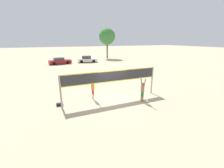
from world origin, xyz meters
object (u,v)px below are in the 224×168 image
object	(u,v)px
player_spiker	(143,89)
parked_car_near	(60,61)
parked_car_mid	(87,59)
tree_left_cluster	(107,37)
player_blocker	(93,87)
volleyball	(147,101)
gear_bag	(60,104)
volleyball_net	(112,79)

from	to	relation	value
player_spiker	parked_car_near	distance (m)	23.19
parked_car_near	parked_car_mid	size ratio (longest dim) A/B	1.01
tree_left_cluster	parked_car_mid	bearing A→B (deg)	-143.18
player_blocker	parked_car_near	distance (m)	20.82
player_spiker	tree_left_cluster	xyz separation A→B (m)	(8.35, 28.13, 4.53)
player_spiker	parked_car_near	xyz separation A→B (m)	(-4.19, 22.81, -0.43)
player_blocker	volleyball	size ratio (longest dim) A/B	9.06
player_spiker	gear_bag	xyz separation A→B (m)	(-6.15, 1.78, -0.92)
player_spiker	player_blocker	world-z (taller)	player_blocker
parked_car_near	parked_car_mid	world-z (taller)	parked_car_mid
player_spiker	parked_car_near	size ratio (longest dim) A/B	0.44
player_spiker	parked_car_near	world-z (taller)	player_spiker
volleyball	gear_bag	world-z (taller)	volleyball
player_spiker	tree_left_cluster	world-z (taller)	tree_left_cluster
volleyball	parked_car_near	xyz separation A→B (m)	(-4.45, 23.11, 0.47)
volleyball_net	tree_left_cluster	xyz separation A→B (m)	(10.39, 26.80, 3.82)
volleyball_net	player_spiker	xyz separation A→B (m)	(2.05, -1.33, -0.71)
tree_left_cluster	player_blocker	bearing A→B (deg)	-114.33
volleyball	gear_bag	distance (m)	6.75
gear_bag	parked_car_near	world-z (taller)	parked_car_near
volleyball_net	volleyball	size ratio (longest dim) A/B	34.87
parked_car_mid	tree_left_cluster	size ratio (longest dim) A/B	0.58
volleyball_net	player_blocker	world-z (taller)	volleyball_net
volleyball_net	gear_bag	xyz separation A→B (m)	(-4.10, 0.46, -1.63)
volleyball_net	parked_car_mid	bearing A→B (deg)	80.61
gear_bag	parked_car_near	size ratio (longest dim) A/B	0.11
volleyball	volleyball_net	bearing A→B (deg)	144.79
gear_bag	tree_left_cluster	bearing A→B (deg)	61.18
player_spiker	player_blocker	size ratio (longest dim) A/B	0.93
volleyball	tree_left_cluster	xyz separation A→B (m)	(8.08, 28.43, 5.44)
player_blocker	parked_car_mid	distance (m)	21.62
volleyball_net	gear_bag	bearing A→B (deg)	173.64
player_blocker	player_spiker	bearing A→B (deg)	59.98
player_blocker	parked_car_near	xyz separation A→B (m)	(-0.72, 20.80, -0.52)
parked_car_near	tree_left_cluster	bearing A→B (deg)	16.35
player_blocker	parked_car_mid	world-z (taller)	player_blocker
volleyball_net	player_spiker	bearing A→B (deg)	-32.96
gear_bag	parked_car_near	xyz separation A→B (m)	(1.96, 21.02, 0.48)
volleyball_net	gear_bag	size ratio (longest dim) A/B	16.66
player_spiker	player_blocker	xyz separation A→B (m)	(-3.47, 2.00, 0.08)
parked_car_near	volleyball_net	bearing A→B (deg)	-90.97
gear_bag	parked_car_near	bearing A→B (deg)	84.67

